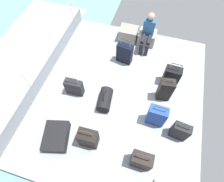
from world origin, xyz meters
TOP-DOWN VIEW (x-y plane):
  - ground_plane at (0.00, 0.00)m, footprint 4.40×5.20m
  - gunwale_port at (-2.17, 0.00)m, footprint 0.06×5.20m
  - railing_port at (-2.17, 0.00)m, footprint 0.04×4.20m
  - sea_wake at (-3.60, 0.00)m, footprint 12.00×12.00m
  - cargo_crate_0 at (-0.30, 2.13)m, footprint 0.61×0.46m
  - cargo_crate_1 at (0.31, 2.13)m, footprint 0.57×0.46m
  - passenger_seated at (0.31, 1.94)m, footprint 0.34×0.66m
  - suitcase_0 at (1.61, -0.73)m, footprint 0.40×0.25m
  - suitcase_1 at (-0.18, 1.15)m, footprint 0.49×0.28m
  - suitcase_2 at (1.23, 0.75)m, footprint 0.43×0.27m
  - suitcase_3 at (-0.34, -1.48)m, footprint 0.44×0.27m
  - suitcase_4 at (1.03, -0.53)m, footprint 0.44×0.24m
  - suitcase_5 at (-1.17, -0.32)m, footprint 0.47×0.21m
  - suitcase_6 at (1.12, 0.22)m, footprint 0.37×0.27m
  - suitcase_7 at (-1.10, -1.61)m, footprint 0.69×0.81m
  - suitcase_8 at (0.89, -1.60)m, footprint 0.44×0.26m
  - duffel_bag at (-0.30, -0.39)m, footprint 0.40×0.64m
  - paper_cup at (1.30, -1.87)m, footprint 0.08×0.08m

SIDE VIEW (x-z plane):
  - sea_wake at x=-3.60m, z-range -0.35..-0.33m
  - ground_plane at x=0.00m, z-range -0.06..0.00m
  - paper_cup at x=1.30m, z-range 0.00..0.10m
  - suitcase_7 at x=-1.10m, z-range 0.00..0.25m
  - duffel_bag at x=-0.30m, z-range -0.07..0.42m
  - cargo_crate_0 at x=-0.30m, z-range 0.00..0.41m
  - cargo_crate_1 at x=0.31m, z-range 0.00..0.41m
  - gunwale_port at x=-2.17m, z-range 0.00..0.45m
  - suitcase_5 at x=-1.17m, z-range -0.09..0.59m
  - suitcase_0 at x=1.61m, z-range -0.08..0.62m
  - suitcase_8 at x=0.89m, z-range -0.11..0.66m
  - suitcase_3 at x=-0.34m, z-range -0.08..0.66m
  - suitcase_2 at x=1.23m, z-range -0.11..0.69m
  - suitcase_1 at x=-0.18m, z-range -0.11..0.75m
  - suitcase_4 at x=1.03m, z-range -0.06..0.72m
  - suitcase_6 at x=1.12m, z-range -0.05..0.77m
  - passenger_seated at x=0.31m, z-range 0.03..1.15m
  - railing_port at x=-2.17m, z-range 0.27..1.29m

